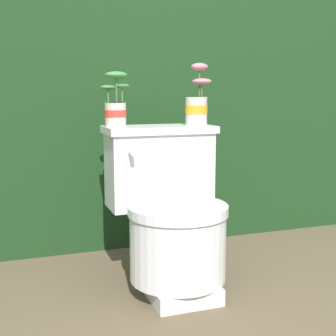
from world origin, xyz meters
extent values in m
plane|color=brown|center=(0.00, 0.00, 0.00)|extent=(12.00, 12.00, 0.00)
cube|color=#193819|center=(0.00, 0.99, 0.81)|extent=(3.17, 0.81, 1.63)
cube|color=silver|center=(-0.04, -0.02, 0.03)|extent=(0.26, 0.34, 0.06)
cylinder|color=silver|center=(-0.04, -0.02, 0.20)|extent=(0.38, 0.38, 0.26)
cylinder|color=silver|center=(-0.04, -0.02, 0.34)|extent=(0.39, 0.39, 0.04)
cube|color=silver|center=(-0.04, 0.21, 0.46)|extent=(0.44, 0.20, 0.32)
cube|color=silver|center=(-0.04, 0.21, 0.64)|extent=(0.46, 0.22, 0.03)
cylinder|color=silver|center=(-0.19, 0.09, 0.56)|extent=(0.02, 0.05, 0.02)
cylinder|color=beige|center=(-0.22, 0.23, 0.70)|extent=(0.09, 0.09, 0.10)
cylinder|color=red|center=(-0.22, 0.23, 0.71)|extent=(0.09, 0.09, 0.03)
cylinder|color=#332319|center=(-0.22, 0.23, 0.74)|extent=(0.08, 0.08, 0.01)
cylinder|color=#4C753D|center=(-0.22, 0.24, 0.80)|extent=(0.01, 0.01, 0.10)
ellipsoid|color=#387F38|center=(-0.22, 0.24, 0.86)|extent=(0.09, 0.07, 0.03)
cylinder|color=#4C753D|center=(-0.19, 0.25, 0.78)|extent=(0.01, 0.01, 0.06)
ellipsoid|color=#387F38|center=(-0.19, 0.25, 0.82)|extent=(0.06, 0.04, 0.02)
cylinder|color=#4C753D|center=(-0.25, 0.24, 0.78)|extent=(0.01, 0.01, 0.06)
ellipsoid|color=#387F38|center=(-0.25, 0.24, 0.81)|extent=(0.06, 0.04, 0.02)
cylinder|color=beige|center=(0.13, 0.22, 0.71)|extent=(0.09, 0.09, 0.12)
cylinder|color=orange|center=(0.13, 0.22, 0.72)|extent=(0.10, 0.10, 0.04)
cylinder|color=#332319|center=(0.13, 0.22, 0.77)|extent=(0.09, 0.09, 0.01)
cylinder|color=#4C753D|center=(0.15, 0.20, 0.80)|extent=(0.01, 0.01, 0.06)
ellipsoid|color=#B26B75|center=(0.15, 0.20, 0.84)|extent=(0.09, 0.06, 0.03)
cylinder|color=#4C753D|center=(0.14, 0.20, 0.83)|extent=(0.01, 0.01, 0.12)
ellipsoid|color=#B26B75|center=(0.14, 0.20, 0.90)|extent=(0.08, 0.05, 0.03)
camera|label=1|loc=(-0.66, -1.66, 0.79)|focal=50.00mm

